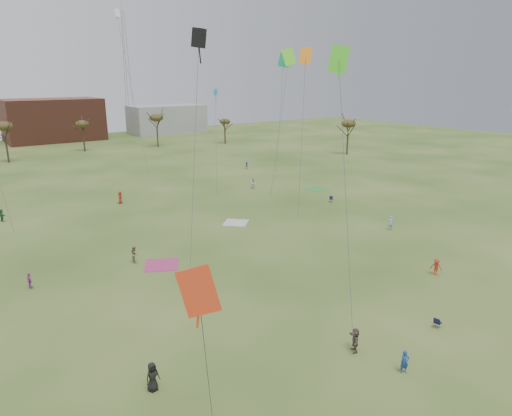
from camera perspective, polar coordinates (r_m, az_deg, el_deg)
ground at (r=38.83m, az=10.66°, el=-11.89°), size 260.00×260.00×0.00m
flyer_near_right at (r=31.62m, az=18.23°, el=-17.94°), size 0.68×0.59×1.57m
spectator_fore_b at (r=47.54m, az=-15.06°, el=-5.64°), size 0.78×0.93×1.73m
spectator_fore_c at (r=32.77m, az=12.38°, el=-15.95°), size 1.37×1.61×1.75m
flyer_mid_a at (r=29.40m, az=-12.92°, el=-20.03°), size 0.99×0.73×1.85m
flyer_mid_b at (r=46.32m, az=21.76°, el=-6.91°), size 0.99×1.23×1.66m
flyer_mid_c at (r=57.85m, az=16.59°, el=-1.80°), size 0.76×0.67×1.77m
spectator_mid_d at (r=45.22m, az=-26.64°, el=-8.20°), size 0.49×0.91×1.48m
spectator_mid_e at (r=75.88m, az=-0.33°, el=3.14°), size 1.14×1.12×1.86m
flyer_far_a at (r=67.29m, az=-29.40°, el=-0.80°), size 0.76×1.60×1.66m
flyer_far_b at (r=69.89m, az=-16.76°, el=1.29°), size 1.03×1.07×1.85m
flyer_far_c at (r=92.30m, az=-1.19°, el=5.38°), size 0.86×1.09×1.48m
blanket_cream at (r=58.38m, az=-2.56°, el=-1.86°), size 4.17×4.17×0.03m
blanket_plum at (r=46.55m, az=-11.79°, el=-7.04°), size 4.44×4.44×0.03m
blanket_olive at (r=76.48m, az=7.60°, el=2.39°), size 3.00×3.00×0.03m
camp_chair_center at (r=37.53m, az=21.90°, el=-13.47°), size 0.62×0.58×0.87m
camp_chair_right at (r=68.79m, az=9.45°, el=0.96°), size 0.73×0.74×0.87m
kites_aloft at (r=52.92m, az=-6.21°, el=18.03°), size 66.81×68.72×27.76m
tree_line at (r=105.29m, az=-23.58°, el=8.89°), size 117.44×49.32×8.91m
building_brick at (r=146.83m, az=-24.17°, el=10.11°), size 26.00×16.00×12.00m
building_grey at (r=156.14m, az=-11.15°, el=10.93°), size 24.00×12.00×9.00m
radio_tower at (r=158.16m, az=-15.98°, el=16.03°), size 1.51×1.72×41.00m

